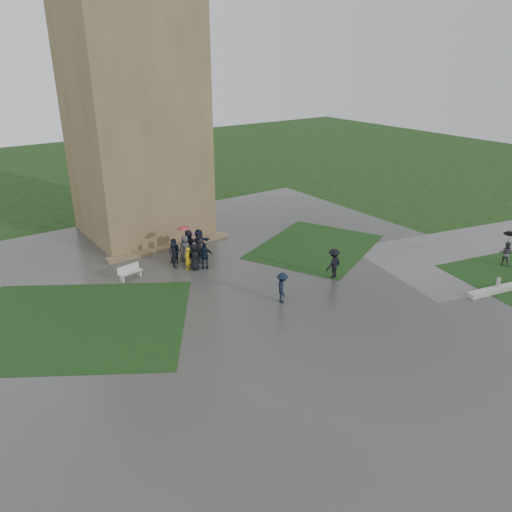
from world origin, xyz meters
TOP-DOWN VIEW (x-y plane):
  - ground at (0.00, 0.00)m, footprint 120.00×120.00m
  - plaza at (0.00, 2.00)m, footprint 34.00×34.00m
  - lawn_inset_left at (-8.50, 4.00)m, footprint 14.10×13.46m
  - lawn_inset_right at (8.50, 5.00)m, footprint 11.12×10.15m
  - tower at (0.00, 15.00)m, footprint 8.00×8.00m
  - tower_plinth at (0.00, 10.60)m, footprint 9.00×0.80m
  - bench at (-4.18, 7.47)m, footprint 1.53×0.72m
  - visitor_cluster at (0.16, 7.46)m, footprint 3.36×3.39m
  - pedestrian_mid at (1.48, -0.21)m, footprint 1.08×1.25m
  - pedestrian_near at (5.96, 0.53)m, footprint 1.30×0.83m
  - pedestrian_path at (16.27, -4.40)m, footprint 0.76×0.87m

SIDE VIEW (x-z plane):
  - ground at x=0.00m, z-range 0.00..0.00m
  - plaza at x=0.00m, z-range 0.00..0.02m
  - lawn_inset_left at x=-8.50m, z-range 0.02..0.03m
  - lawn_inset_right at x=8.50m, z-range 0.02..0.03m
  - tower_plinth at x=0.00m, z-range 0.02..0.24m
  - bench at x=-4.18m, z-range 0.03..0.89m
  - pedestrian_mid at x=1.48m, z-range 0.02..1.75m
  - pedestrian_near at x=5.96m, z-range 0.02..1.89m
  - visitor_cluster at x=0.16m, z-range -0.17..2.29m
  - pedestrian_path at x=16.27m, z-range 0.15..2.47m
  - tower at x=0.00m, z-range 0.00..18.00m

